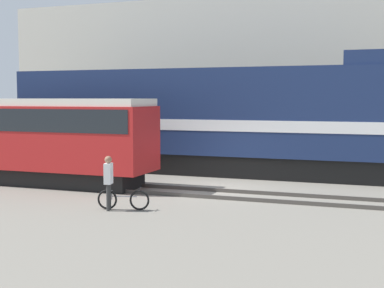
{
  "coord_description": "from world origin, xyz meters",
  "views": [
    {
      "loc": [
        6.32,
        -19.99,
        3.62
      ],
      "look_at": [
        -0.87,
        -0.25,
        1.8
      ],
      "focal_mm": 50.0,
      "sensor_mm": 36.0,
      "label": 1
    }
  ],
  "objects": [
    {
      "name": "building_backdrop",
      "position": [
        0.0,
        13.47,
        4.81
      ],
      "size": [
        34.67,
        6.0,
        9.61
      ],
      "color": "beige",
      "rests_on": "ground"
    },
    {
      "name": "freight_locomotive",
      "position": [
        -1.82,
        4.24,
        2.6
      ],
      "size": [
        19.1,
        3.04,
        5.57
      ],
      "color": "black",
      "rests_on": "ground"
    },
    {
      "name": "person",
      "position": [
        -2.0,
        -4.97,
        1.08
      ],
      "size": [
        0.3,
        0.4,
        1.76
      ],
      "color": "#333333",
      "rests_on": "ground"
    },
    {
      "name": "track_near",
      "position": [
        0.0,
        -1.25,
        0.07
      ],
      "size": [
        60.0,
        1.5,
        0.14
      ],
      "color": "#47423D",
      "rests_on": "ground"
    },
    {
      "name": "ground_plane",
      "position": [
        0.0,
        0.0,
        0.0
      ],
      "size": [
        120.0,
        120.0,
        0.0
      ],
      "primitive_type": "plane",
      "color": "slate"
    },
    {
      "name": "track_far",
      "position": [
        0.0,
        4.24,
        0.07
      ],
      "size": [
        60.0,
        1.51,
        0.14
      ],
      "color": "#47423D",
      "rests_on": "ground"
    },
    {
      "name": "bicycle",
      "position": [
        -1.6,
        -4.73,
        0.33
      ],
      "size": [
        1.69,
        0.56,
        0.72
      ],
      "color": "black",
      "rests_on": "ground"
    },
    {
      "name": "streetcar",
      "position": [
        -7.22,
        -1.25,
        2.05
      ],
      "size": [
        9.76,
        2.54,
        3.59
      ],
      "color": "black",
      "rests_on": "ground"
    }
  ]
}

